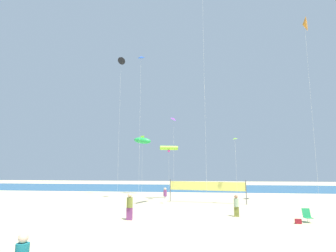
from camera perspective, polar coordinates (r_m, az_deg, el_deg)
ground_plane at (r=19.18m, az=0.07°, el=-19.63°), size 120.00×120.00×0.00m
ocean_band at (r=52.13m, az=4.49°, el=-12.82°), size 120.00×20.00×0.01m
beachgoer_olive_shirt at (r=20.06m, az=-8.07°, el=-16.22°), size 0.42×0.42×1.85m
beachgoer_sage_shirt at (r=21.85m, az=14.16°, el=-15.80°), size 0.36×0.36×1.59m
beachgoer_plum_shirt at (r=28.97m, az=-0.61°, el=-14.30°), size 0.36×0.36×1.59m
folding_beach_chair at (r=21.32m, az=27.22°, el=-16.33°), size 0.52×0.65×0.89m
volleyball_net at (r=29.52m, az=8.10°, el=-12.59°), size 7.94×1.68×2.40m
beach_handbag at (r=20.55m, az=25.71°, el=-17.62°), size 0.39×0.19×0.31m
kite_black_delta at (r=38.78m, az=-9.87°, el=13.19°), size 1.10×0.99×18.66m
kite_green_inflatable at (r=39.12m, az=-5.39°, el=-3.06°), size 2.66×1.06×8.22m
kite_orange_delta at (r=34.54m, az=26.78°, el=18.55°), size 1.06×1.57×19.76m
kite_lime_tube at (r=32.76m, az=0.18°, el=-4.67°), size 2.21×1.12×6.27m
kite_lime_diamond at (r=28.30m, az=13.90°, el=-2.85°), size 0.59×0.58×6.67m
kite_violet_diamond at (r=30.70m, az=1.24°, el=1.34°), size 0.81×0.82×9.37m
kite_blue_diamond at (r=33.15m, az=-5.73°, el=13.86°), size 0.82×0.84×16.78m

